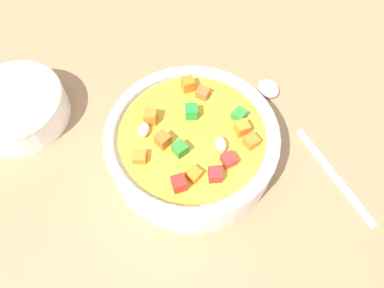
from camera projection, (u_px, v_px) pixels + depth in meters
The scene contains 4 objects.
ground_plane at pixel (192, 159), 41.13cm from camera, with size 140.00×140.00×2.00cm, color #9E754F.
soup_bowl_main at pixel (192, 143), 37.78cm from camera, with size 18.26×18.26×6.25cm.
spoon at pixel (303, 133), 41.23cm from camera, with size 13.33×18.73×1.07cm.
side_bowl_small at pixel (16, 107), 41.24cm from camera, with size 11.65×11.65×3.89cm.
Camera 1 is at (16.68, 9.19, 35.50)cm, focal length 32.91 mm.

